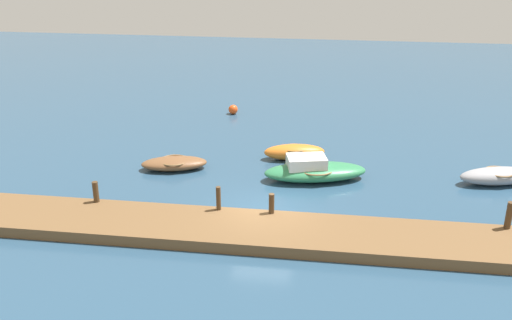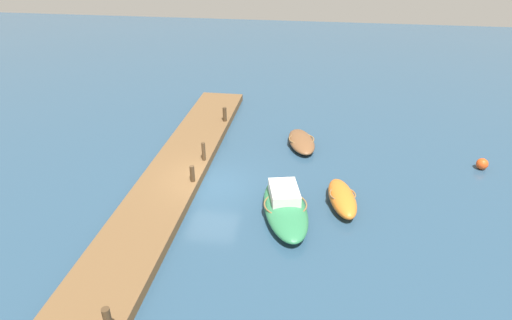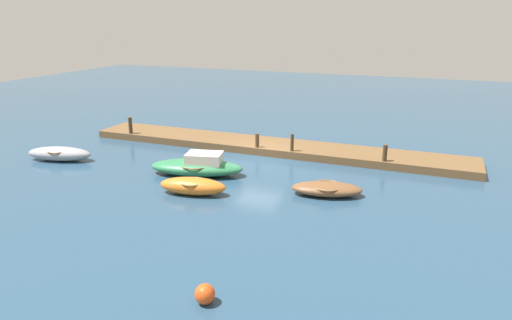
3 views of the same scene
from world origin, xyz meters
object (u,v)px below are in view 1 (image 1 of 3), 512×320
(motorboat_green, at_px, (314,170))
(rowboat_brown, at_px, (174,163))
(rowboat_grey, at_px, (499,176))
(mooring_post_mid_west, at_px, (218,198))
(marker_buoy, at_px, (233,109))
(rowboat_orange, at_px, (294,152))
(mooring_post_east, at_px, (509,215))
(mooring_post_mid_east, at_px, (272,203))
(mooring_post_west, at_px, (96,192))

(motorboat_green, height_order, rowboat_brown, motorboat_green)
(rowboat_grey, xyz_separation_m, mooring_post_mid_west, (-12.16, -5.32, 0.55))
(marker_buoy, bearing_deg, motorboat_green, -60.17)
(rowboat_orange, distance_m, mooring_post_mid_west, 7.54)
(rowboat_orange, distance_m, mooring_post_east, 11.20)
(rowboat_brown, xyz_separation_m, marker_buoy, (1.25, 9.51, -0.01))
(mooring_post_east, bearing_deg, motorboat_green, 148.67)
(rowboat_brown, height_order, mooring_post_mid_east, mooring_post_mid_east)
(rowboat_grey, bearing_deg, rowboat_brown, 167.31)
(mooring_post_east, bearing_deg, rowboat_orange, 140.70)
(mooring_post_west, distance_m, marker_buoy, 14.79)
(motorboat_green, bearing_deg, rowboat_grey, -8.76)
(rowboat_grey, distance_m, rowboat_orange, 9.80)
(mooring_post_east, bearing_deg, mooring_post_mid_east, 180.00)
(rowboat_grey, relative_size, rowboat_orange, 1.19)
(motorboat_green, bearing_deg, mooring_post_east, -44.99)
(rowboat_orange, height_order, mooring_post_mid_east, mooring_post_mid_east)
(rowboat_grey, distance_m, rowboat_brown, 15.41)
(mooring_post_east, bearing_deg, rowboat_grey, 79.53)
(motorboat_green, xyz_separation_m, mooring_post_mid_west, (-3.64, -4.59, 0.47))
(motorboat_green, relative_size, marker_buoy, 8.60)
(rowboat_grey, relative_size, mooring_post_mid_west, 3.91)
(mooring_post_west, height_order, mooring_post_mid_west, mooring_post_mid_west)
(rowboat_brown, bearing_deg, mooring_post_east, -33.10)
(mooring_post_mid_west, relative_size, marker_buoy, 1.68)
(rowboat_orange, xyz_separation_m, rowboat_brown, (-5.77, -2.17, -0.09))
(rowboat_orange, xyz_separation_m, marker_buoy, (-4.52, 7.34, -0.10))
(rowboat_orange, height_order, mooring_post_east, mooring_post_east)
(mooring_post_west, relative_size, marker_buoy, 1.50)
(rowboat_orange, relative_size, rowboat_brown, 0.95)
(rowboat_grey, height_order, mooring_post_west, mooring_post_west)
(mooring_post_west, bearing_deg, rowboat_grey, 17.03)
(mooring_post_mid_east, height_order, mooring_post_east, mooring_post_east)
(rowboat_grey, xyz_separation_m, rowboat_brown, (-15.41, -0.40, -0.09))
(mooring_post_east, bearing_deg, mooring_post_mid_west, 180.00)
(mooring_post_mid_west, bearing_deg, rowboat_orange, 70.41)
(rowboat_grey, height_order, mooring_post_mid_east, mooring_post_mid_east)
(rowboat_orange, xyz_separation_m, mooring_post_west, (-7.72, -7.09, 0.49))
(mooring_post_mid_west, bearing_deg, mooring_post_west, 180.00)
(rowboat_grey, xyz_separation_m, rowboat_orange, (-9.64, 1.77, 0.00))
(motorboat_green, distance_m, rowboat_brown, 6.90)
(rowboat_orange, relative_size, mooring_post_east, 3.04)
(mooring_post_mid_west, bearing_deg, rowboat_grey, 23.62)
(mooring_post_mid_west, height_order, marker_buoy, mooring_post_mid_west)
(rowboat_brown, distance_m, mooring_post_mid_east, 7.32)
(rowboat_grey, bearing_deg, mooring_post_mid_east, -166.20)
(mooring_post_mid_west, height_order, mooring_post_mid_east, mooring_post_mid_west)
(motorboat_green, xyz_separation_m, rowboat_orange, (-1.12, 2.50, -0.07))
(rowboat_orange, bearing_deg, mooring_post_west, -148.21)
(rowboat_grey, relative_size, mooring_post_west, 4.36)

